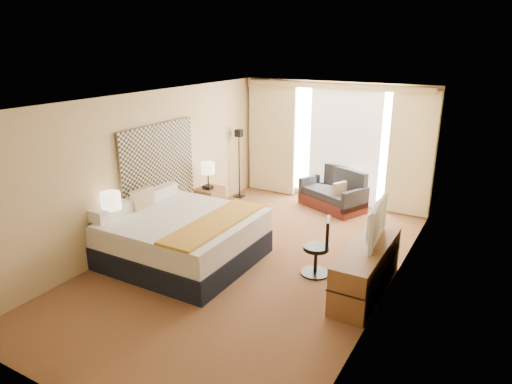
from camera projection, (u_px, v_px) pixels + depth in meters
The scene contains 21 objects.
floor at pixel (254, 262), 7.36m from camera, with size 4.20×7.00×0.02m, color #521A17.
ceiling at pixel (253, 99), 6.55m from camera, with size 4.20×7.00×0.02m, color silver.
wall_back at pixel (334, 143), 9.85m from camera, with size 4.20×0.02×2.60m, color tan.
wall_front at pixel (58, 287), 4.07m from camera, with size 4.20×0.02×2.60m, color tan.
wall_left at pixel (149, 167), 7.94m from camera, with size 0.02×7.00×2.60m, color tan.
wall_right at pixel (392, 209), 5.97m from camera, with size 0.02×7.00×2.60m, color tan.
headboard at pixel (159, 166), 8.09m from camera, with size 0.06×1.85×1.50m, color black.
nightstand_left at pixel (120, 246), 7.29m from camera, with size 0.45×0.52×0.55m, color brown.
nightstand_right at pixel (210, 201), 9.35m from camera, with size 0.45×0.52×0.55m, color brown.
media_dresser at pixel (366, 269), 6.40m from camera, with size 0.50×1.80×0.70m, color brown.
window at pixel (345, 144), 9.70m from camera, with size 2.30×0.02×2.30m, color white.
curtains at pixel (332, 139), 9.72m from camera, with size 4.12×0.19×2.56m.
bed at pixel (181, 237), 7.33m from camera, with size 2.25×2.05×1.09m.
loveseat at pixel (334, 195), 9.68m from camera, with size 1.54×1.22×0.85m.
floor_lamp at pixel (239, 150), 10.11m from camera, with size 0.20×0.20×1.56m.
desk_chair at pixel (319, 250), 6.85m from camera, with size 0.45×0.45×0.91m.
lamp_left at pixel (111, 201), 7.01m from camera, with size 0.30×0.30×0.64m.
lamp_right at pixel (208, 169), 9.05m from camera, with size 0.27×0.27×0.56m.
tissue_box at pixel (117, 230), 7.08m from camera, with size 0.12×0.12×0.11m, color #80A2C6.
telephone at pixel (208, 187), 9.20m from camera, with size 0.18×0.14×0.07m, color black.
television at pixel (371, 220), 6.40m from camera, with size 1.03×0.13×0.59m, color black.
Camera 1 is at (3.32, -5.75, 3.38)m, focal length 32.00 mm.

